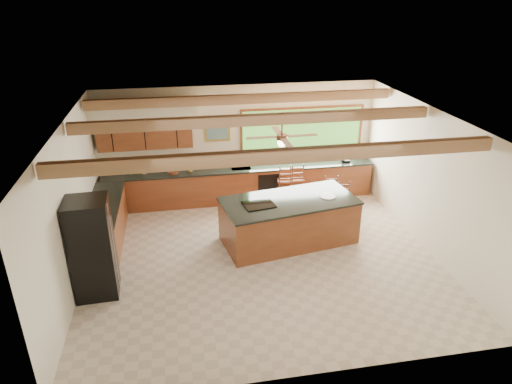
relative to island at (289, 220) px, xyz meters
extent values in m
plane|color=beige|center=(-0.72, -0.60, -0.51)|extent=(7.20, 7.20, 0.00)
cube|color=white|center=(-0.72, 2.65, 0.99)|extent=(7.20, 0.04, 3.00)
cube|color=white|center=(-0.72, -3.85, 0.99)|extent=(7.20, 0.04, 3.00)
cube|color=white|center=(-4.32, -0.60, 0.99)|extent=(0.04, 6.50, 3.00)
cube|color=white|center=(2.88, -0.60, 0.99)|extent=(0.04, 6.50, 3.00)
cube|color=#9C764E|center=(-0.72, -0.60, 2.49)|extent=(7.20, 6.50, 0.04)
cube|color=#A16C50|center=(-0.72, -2.20, 2.35)|extent=(7.10, 0.15, 0.22)
cube|color=#A16C50|center=(-0.72, -0.10, 2.35)|extent=(7.10, 0.15, 0.22)
cube|color=#A16C50|center=(-0.72, 1.70, 2.35)|extent=(7.10, 0.15, 0.22)
cube|color=brown|center=(-3.07, 2.46, 1.39)|extent=(2.30, 0.35, 0.70)
cube|color=silver|center=(-3.07, 2.39, 1.99)|extent=(2.60, 0.50, 0.48)
cylinder|color=#FFEABF|center=(-3.77, 2.39, 1.76)|extent=(0.10, 0.10, 0.01)
cylinder|color=#FFEABF|center=(-2.37, 2.39, 1.76)|extent=(0.10, 0.10, 0.01)
cube|color=#59A139|center=(0.98, 2.62, 1.16)|extent=(3.20, 0.04, 1.30)
cube|color=gold|center=(-1.27, 2.62, 1.34)|extent=(0.64, 0.03, 0.54)
cube|color=#3F715C|center=(-1.27, 2.60, 1.34)|extent=(0.54, 0.01, 0.44)
cube|color=brown|center=(-0.72, 2.31, -0.07)|extent=(7.00, 0.65, 0.88)
cube|color=black|center=(-0.72, 2.31, 0.39)|extent=(7.04, 0.69, 0.04)
cube|color=brown|center=(-3.98, 0.75, -0.07)|extent=(0.65, 2.35, 0.88)
cube|color=black|center=(-3.98, 0.75, 0.39)|extent=(0.69, 2.39, 0.04)
cube|color=black|center=(-0.02, 1.98, -0.09)|extent=(0.60, 0.02, 0.78)
cube|color=silver|center=(-0.72, 2.31, 0.40)|extent=(0.50, 0.38, 0.03)
cylinder|color=silver|center=(-0.72, 2.51, 0.56)|extent=(0.03, 0.03, 0.30)
cylinder|color=silver|center=(-0.72, 2.41, 0.69)|extent=(0.03, 0.20, 0.03)
cylinder|color=silver|center=(-3.19, 2.33, 0.56)|extent=(0.12, 0.12, 0.30)
cylinder|color=#1B441D|center=(-3.53, 2.30, 0.51)|extent=(0.06, 0.06, 0.20)
cylinder|color=#1B441D|center=(-3.27, 2.30, 0.51)|extent=(0.05, 0.05, 0.19)
cube|color=black|center=(2.10, 2.23, 0.46)|extent=(0.23, 0.20, 0.10)
cube|color=brown|center=(0.00, 0.00, -0.02)|extent=(3.05, 1.80, 0.97)
cube|color=black|center=(0.00, 0.00, 0.48)|extent=(3.10, 1.85, 0.04)
cube|color=black|center=(-0.70, -0.12, 0.51)|extent=(0.72, 0.61, 0.02)
cylinder|color=silver|center=(0.87, 0.02, 0.51)|extent=(0.35, 0.35, 0.02)
cube|color=black|center=(-3.94, -1.21, 0.44)|extent=(0.77, 0.75, 1.90)
cube|color=silver|center=(-3.57, -1.21, 0.44)|extent=(0.02, 0.05, 1.75)
cube|color=brown|center=(0.62, 1.85, 0.19)|extent=(0.43, 0.43, 0.04)
cylinder|color=brown|center=(0.46, 1.69, -0.17)|extent=(0.04, 0.04, 0.68)
cylinder|color=brown|center=(0.78, 1.69, -0.17)|extent=(0.04, 0.04, 0.68)
cylinder|color=brown|center=(0.46, 2.01, -0.17)|extent=(0.04, 0.04, 0.68)
cylinder|color=brown|center=(0.78, 2.01, -0.17)|extent=(0.04, 0.04, 0.68)
cube|color=brown|center=(1.33, 1.19, 0.14)|extent=(0.43, 0.43, 0.04)
cylinder|color=brown|center=(1.18, 1.04, -0.20)|extent=(0.04, 0.04, 0.62)
cylinder|color=brown|center=(1.48, 1.04, -0.20)|extent=(0.04, 0.04, 0.62)
cylinder|color=brown|center=(1.18, 1.34, -0.20)|extent=(0.04, 0.04, 0.62)
cylinder|color=brown|center=(1.48, 1.34, -0.20)|extent=(0.04, 0.04, 0.62)
cube|color=brown|center=(0.36, 1.85, 0.18)|extent=(0.46, 0.46, 0.04)
cylinder|color=brown|center=(0.20, 1.69, -0.18)|extent=(0.04, 0.04, 0.67)
cylinder|color=brown|center=(0.52, 1.69, -0.18)|extent=(0.04, 0.04, 0.67)
cylinder|color=brown|center=(0.20, 2.01, -0.18)|extent=(0.04, 0.04, 0.67)
cylinder|color=brown|center=(0.52, 2.01, -0.18)|extent=(0.04, 0.04, 0.67)
cube|color=brown|center=(1.60, 1.00, 0.07)|extent=(0.40, 0.40, 0.04)
cylinder|color=brown|center=(1.46, 0.86, -0.23)|extent=(0.03, 0.03, 0.56)
cylinder|color=brown|center=(1.74, 0.86, -0.23)|extent=(0.03, 0.03, 0.56)
cylinder|color=brown|center=(1.46, 1.14, -0.23)|extent=(0.03, 0.03, 0.56)
cylinder|color=brown|center=(1.74, 1.14, -0.23)|extent=(0.03, 0.03, 0.56)
camera|label=1|loc=(-2.28, -8.65, 4.76)|focal=32.00mm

